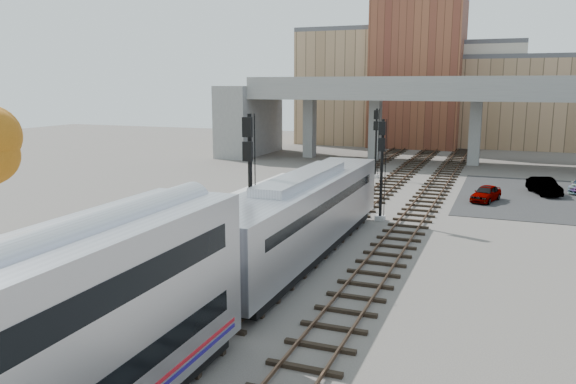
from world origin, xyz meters
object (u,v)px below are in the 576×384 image
Objects in this scene: signal_mast_far at (376,145)px; car_b at (544,186)px; car_a at (486,193)px; locomotive at (302,214)px; signal_mast_near at (250,189)px; signal_mast_mid at (381,173)px.

signal_mast_far reaches higher than car_b.
locomotive is at bearing -97.83° from car_a.
signal_mast_near is at bearing -140.82° from car_b.
signal_mast_near is at bearing -110.56° from signal_mast_mid.
locomotive is 4.70× the size of car_b.
signal_mast_mid is at bearing 77.74° from locomotive.
signal_mast_near is 22.41m from car_a.
signal_mast_far is (-4.10, 16.61, -0.04)m from signal_mast_mid.
signal_mast_mid is 10.99m from car_a.
signal_mast_mid reaches higher than signal_mast_far.
locomotive is 25.73m from car_b.
signal_mast_mid is (4.10, 10.93, -0.54)m from signal_mast_near.
car_a is at bearing 55.08° from signal_mast_mid.
signal_mast_near reaches higher than car_b.
signal_mast_near is (-2.10, -1.73, 1.41)m from locomotive.
locomotive is at bearing -85.35° from signal_mast_far.
signal_mast_near is 1.13× the size of signal_mast_far.
car_a is at bearing -37.46° from signal_mast_far.
car_a is (8.13, 17.98, -1.63)m from locomotive.
signal_mast_mid is 1.01× the size of signal_mast_far.
signal_mast_mid is at bearing -147.87° from car_b.
car_a is at bearing 65.68° from locomotive.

